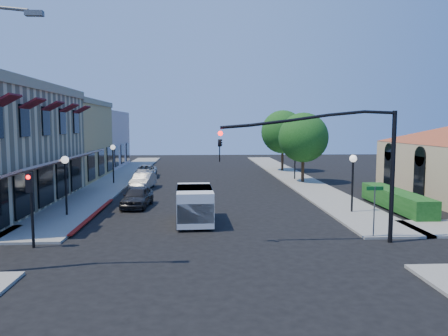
{
  "coord_description": "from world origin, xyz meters",
  "views": [
    {
      "loc": [
        -0.69,
        -17.62,
        5.38
      ],
      "look_at": [
        0.85,
        10.22,
        2.6
      ],
      "focal_mm": 35.0,
      "sensor_mm": 36.0,
      "label": 1
    }
  ],
  "objects": [
    {
      "name": "parked_car_d",
      "position": [
        -6.2,
        27.34,
        0.62
      ],
      "size": [
        2.3,
        4.54,
        1.23
      ],
      "primitive_type": "imported",
      "rotation": [
        0.0,
        0.0,
        0.06
      ],
      "color": "gray",
      "rests_on": "ground"
    },
    {
      "name": "street_name_sign",
      "position": [
        7.5,
        2.2,
        1.7
      ],
      "size": [
        0.8,
        0.06,
        2.5
      ],
      "color": "#595B5E",
      "rests_on": "ground"
    },
    {
      "name": "pink_stucco_building",
      "position": [
        -15.5,
        38.0,
        3.5
      ],
      "size": [
        10.0,
        12.0,
        7.0
      ],
      "primitive_type": "cube",
      "color": "beige",
      "rests_on": "ground"
    },
    {
      "name": "hedge",
      "position": [
        11.7,
        9.0,
        0.0
      ],
      "size": [
        1.4,
        8.0,
        1.1
      ],
      "primitive_type": "cube",
      "color": "#154B15",
      "rests_on": "ground"
    },
    {
      "name": "parked_car_a",
      "position": [
        -4.8,
        10.81,
        0.68
      ],
      "size": [
        1.97,
        4.11,
        1.36
      ],
      "primitive_type": "imported",
      "rotation": [
        0.0,
        0.0,
        -0.09
      ],
      "color": "black",
      "rests_on": "ground"
    },
    {
      "name": "yellow_stucco_building",
      "position": [
        -15.5,
        26.0,
        3.8
      ],
      "size": [
        10.0,
        12.0,
        7.6
      ],
      "primitive_type": "cube",
      "color": "tan",
      "rests_on": "ground"
    },
    {
      "name": "street_tree_a",
      "position": [
        8.8,
        22.0,
        4.19
      ],
      "size": [
        4.56,
        4.56,
        6.48
      ],
      "color": "black",
      "rests_on": "ground"
    },
    {
      "name": "sidewalk_left",
      "position": [
        -8.75,
        27.0,
        0.06
      ],
      "size": [
        3.5,
        50.0,
        0.12
      ],
      "primitive_type": "cube",
      "color": "gray",
      "rests_on": "ground"
    },
    {
      "name": "ground",
      "position": [
        0.0,
        0.0,
        0.0
      ],
      "size": [
        120.0,
        120.0,
        0.0
      ],
      "primitive_type": "plane",
      "color": "black",
      "rests_on": "ground"
    },
    {
      "name": "lamppost_right_far",
      "position": [
        8.5,
        24.0,
        2.74
      ],
      "size": [
        0.44,
        0.44,
        3.57
      ],
      "color": "black",
      "rests_on": "ground"
    },
    {
      "name": "lamppost_left_near",
      "position": [
        -8.5,
        8.0,
        2.74
      ],
      "size": [
        0.44,
        0.44,
        3.57
      ],
      "color": "black",
      "rests_on": "ground"
    },
    {
      "name": "street_tree_b",
      "position": [
        8.8,
        32.0,
        4.54
      ],
      "size": [
        4.94,
        4.94,
        7.02
      ],
      "color": "black",
      "rests_on": "ground"
    },
    {
      "name": "parked_car_b",
      "position": [
        -5.45,
        19.0,
        0.68
      ],
      "size": [
        1.88,
        4.28,
        1.37
      ],
      "primitive_type": "imported",
      "rotation": [
        0.0,
        0.0,
        -0.11
      ],
      "color": "gray",
      "rests_on": "ground"
    },
    {
      "name": "sidewalk_right",
      "position": [
        8.75,
        27.0,
        0.06
      ],
      "size": [
        3.5,
        50.0,
        0.12
      ],
      "primitive_type": "cube",
      "color": "gray",
      "rests_on": "ground"
    },
    {
      "name": "parked_car_c",
      "position": [
        -6.2,
        23.73,
        0.52
      ],
      "size": [
        1.68,
        3.69,
        1.05
      ],
      "primitive_type": "imported",
      "rotation": [
        0.0,
        0.0,
        0.06
      ],
      "color": "#B9B9B6",
      "rests_on": "ground"
    },
    {
      "name": "white_van",
      "position": [
        -1.0,
        5.95,
        1.12
      ],
      "size": [
        2.06,
        4.44,
        1.94
      ],
      "color": "silver",
      "rests_on": "ground"
    },
    {
      "name": "curb_red_strip",
      "position": [
        -6.9,
        8.0,
        0.0
      ],
      "size": [
        0.25,
        10.0,
        0.06
      ],
      "primitive_type": "cube",
      "color": "maroon",
      "rests_on": "ground"
    },
    {
      "name": "secondary_signal",
      "position": [
        -8.0,
        1.41,
        2.32
      ],
      "size": [
        0.28,
        0.42,
        3.32
      ],
      "color": "black",
      "rests_on": "ground"
    },
    {
      "name": "lamppost_right_near",
      "position": [
        8.5,
        8.0,
        2.74
      ],
      "size": [
        0.44,
        0.44,
        3.57
      ],
      "color": "black",
      "rests_on": "ground"
    },
    {
      "name": "signal_mast_arm",
      "position": [
        5.86,
        1.5,
        4.09
      ],
      "size": [
        8.01,
        0.39,
        6.0
      ],
      "color": "black",
      "rests_on": "ground"
    },
    {
      "name": "lamppost_left_far",
      "position": [
        -8.5,
        22.0,
        2.74
      ],
      "size": [
        0.44,
        0.44,
        3.57
      ],
      "color": "black",
      "rests_on": "ground"
    }
  ]
}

